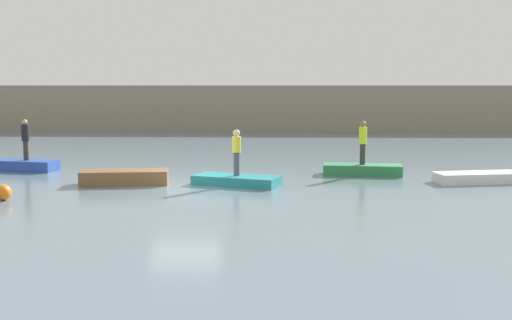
% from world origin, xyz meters
% --- Properties ---
extents(ground_plane, '(120.00, 120.00, 0.00)m').
position_xyz_m(ground_plane, '(0.00, 0.00, 0.00)').
color(ground_plane, slate).
extents(embankment_wall, '(80.00, 1.20, 3.56)m').
position_xyz_m(embankment_wall, '(0.00, 26.03, 1.78)').
color(embankment_wall, gray).
rests_on(embankment_wall, ground_plane).
extents(rowboat_blue, '(2.75, 1.50, 0.45)m').
position_xyz_m(rowboat_blue, '(-7.45, 4.28, 0.23)').
color(rowboat_blue, '#2B4CAD').
rests_on(rowboat_blue, ground_plane).
extents(rowboat_brown, '(3.27, 1.49, 0.53)m').
position_xyz_m(rowboat_brown, '(-2.37, 0.87, 0.26)').
color(rowboat_brown, brown).
rests_on(rowboat_brown, ground_plane).
extents(rowboat_teal, '(3.38, 2.19, 0.35)m').
position_xyz_m(rowboat_teal, '(1.77, 0.84, 0.18)').
color(rowboat_teal, teal).
rests_on(rowboat_teal, ground_plane).
extents(rowboat_green, '(3.23, 1.35, 0.44)m').
position_xyz_m(rowboat_green, '(6.72, 3.48, 0.22)').
color(rowboat_green, '#2D7F47').
rests_on(rowboat_green, ground_plane).
extents(rowboat_white, '(3.39, 1.68, 0.39)m').
position_xyz_m(rowboat_white, '(10.82, 1.70, 0.19)').
color(rowboat_white, white).
rests_on(rowboat_white, ground_plane).
extents(person_yellow_shirt, '(0.32, 0.32, 1.69)m').
position_xyz_m(person_yellow_shirt, '(1.77, 0.84, 1.31)').
color(person_yellow_shirt, '#4C4C56').
rests_on(person_yellow_shirt, rowboat_teal).
extents(person_dark_shirt, '(0.32, 0.32, 1.74)m').
position_xyz_m(person_dark_shirt, '(-7.45, 4.28, 1.42)').
color(person_dark_shirt, '#38332D').
rests_on(person_dark_shirt, rowboat_blue).
extents(person_hiviz_shirt, '(0.32, 0.32, 1.78)m').
position_xyz_m(person_hiviz_shirt, '(6.72, 3.48, 1.43)').
color(person_hiviz_shirt, '#38332D').
rests_on(person_hiviz_shirt, rowboat_green).
extents(mooring_buoy, '(0.51, 0.51, 0.51)m').
position_xyz_m(mooring_buoy, '(-5.49, -2.35, 0.26)').
color(mooring_buoy, orange).
rests_on(mooring_buoy, ground_plane).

